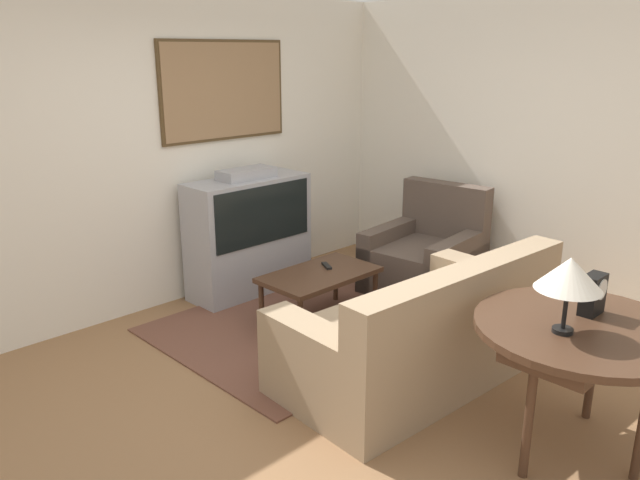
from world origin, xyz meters
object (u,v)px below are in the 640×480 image
object	(u,v)px
tv	(249,235)
console_table	(582,336)
couch	(422,336)
armchair	(426,258)
coffee_table	(320,278)
mantel_clock	(593,294)
table_lamp	(569,275)

from	to	relation	value
tv	console_table	size ratio (longest dim) A/B	1.02
couch	armchair	distance (m)	1.73
couch	console_table	distance (m)	1.18
console_table	coffee_table	bearing A→B (deg)	84.72
console_table	mantel_clock	size ratio (longest dim) A/B	4.94
armchair	coffee_table	world-z (taller)	armchair
mantel_clock	tv	bearing A→B (deg)	88.82
tv	couch	bearing A→B (deg)	-94.72
armchair	table_lamp	size ratio (longest dim) A/B	2.51
armchair	table_lamp	xyz separation A→B (m)	(-1.66, -2.06, 0.80)
console_table	couch	bearing A→B (deg)	86.32
armchair	coffee_table	xyz separation A→B (m)	(-1.28, 0.15, 0.09)
coffee_table	mantel_clock	xyz separation A→B (m)	(-0.03, -2.21, 0.50)
couch	armchair	bearing A→B (deg)	-141.15
armchair	tv	bearing A→B (deg)	-138.08
couch	console_table	size ratio (longest dim) A/B	1.77
console_table	tv	bearing A→B (deg)	85.63
couch	coffee_table	size ratio (longest dim) A/B	2.10
table_lamp	couch	bearing A→B (deg)	77.32
couch	armchair	world-z (taller)	armchair
armchair	console_table	world-z (taller)	armchair
tv	armchair	world-z (taller)	tv
coffee_table	couch	bearing A→B (deg)	-96.80
armchair	table_lamp	world-z (taller)	table_lamp
tv	coffee_table	xyz separation A→B (m)	(-0.04, -0.98, -0.16)
tv	console_table	bearing A→B (deg)	-94.37
console_table	armchair	bearing A→B (deg)	54.75
tv	armchair	bearing A→B (deg)	-42.34
couch	console_table	bearing A→B (deg)	89.95
armchair	couch	bearing A→B (deg)	-60.52
armchair	mantel_clock	world-z (taller)	mantel_clock
tv	armchair	xyz separation A→B (m)	(1.24, -1.13, -0.25)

